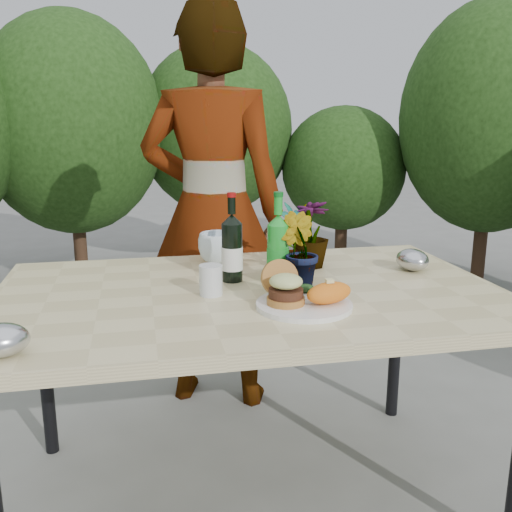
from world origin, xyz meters
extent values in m
plane|color=slate|center=(0.00, 0.00, 0.00)|extent=(80.00, 80.00, 0.00)
cube|color=beige|center=(0.00, 0.00, 0.73)|extent=(1.60, 1.00, 0.04)
cylinder|color=black|center=(-0.72, 0.42, 0.35)|extent=(0.05, 0.05, 0.71)
cylinder|color=black|center=(0.72, 0.42, 0.35)|extent=(0.05, 0.05, 0.71)
cylinder|color=#382316|center=(-0.80, 2.80, 0.21)|extent=(0.10, 0.10, 0.42)
ellipsoid|color=#294F1A|center=(-0.80, 2.80, 1.23)|extent=(1.37, 1.37, 1.62)
cylinder|color=#382316|center=(0.30, 3.00, 0.25)|extent=(0.10, 0.10, 0.50)
ellipsoid|color=#294F1A|center=(0.30, 3.00, 1.19)|extent=(1.25, 1.25, 1.37)
cylinder|color=#382316|center=(1.30, 2.70, 0.19)|extent=(0.10, 0.10, 0.38)
ellipsoid|color=#294F1A|center=(1.30, 2.70, 0.88)|extent=(1.00, 1.00, 1.00)
cylinder|color=#382316|center=(2.20, 2.10, 0.22)|extent=(0.10, 0.10, 0.44)
ellipsoid|color=#294F1A|center=(2.20, 2.10, 1.28)|extent=(1.32, 1.32, 1.68)
cylinder|color=white|center=(0.12, -0.20, 0.76)|extent=(0.28, 0.28, 0.01)
cylinder|color=#B7722D|center=(0.06, -0.20, 0.78)|extent=(0.11, 0.11, 0.02)
cylinder|color=#472314|center=(0.06, -0.20, 0.80)|extent=(0.10, 0.10, 0.02)
ellipsoid|color=beige|center=(0.06, -0.20, 0.83)|extent=(0.10, 0.10, 0.04)
cylinder|color=#B7722D|center=(0.06, -0.13, 0.82)|extent=(0.11, 0.06, 0.11)
ellipsoid|color=orange|center=(0.18, -0.22, 0.80)|extent=(0.17, 0.12, 0.06)
ellipsoid|color=olive|center=(0.12, -0.11, 0.78)|extent=(0.04, 0.04, 0.02)
ellipsoid|color=#193814|center=(0.15, -0.11, 0.78)|extent=(0.06, 0.04, 0.03)
cylinder|color=black|center=(-0.04, 0.11, 0.85)|extent=(0.07, 0.07, 0.20)
cylinder|color=white|center=(-0.04, 0.11, 0.83)|extent=(0.07, 0.07, 0.08)
cone|color=black|center=(-0.04, 0.11, 0.96)|extent=(0.07, 0.07, 0.03)
cylinder|color=black|center=(-0.04, 0.11, 1.01)|extent=(0.03, 0.03, 0.06)
cylinder|color=maroon|center=(-0.04, 0.11, 1.04)|extent=(0.03, 0.03, 0.01)
cylinder|color=#1B9728|center=(0.10, 0.06, 0.85)|extent=(0.07, 0.07, 0.20)
cylinder|color=#198C26|center=(0.10, 0.06, 0.83)|extent=(0.07, 0.07, 0.08)
cone|color=#1B9728|center=(0.10, 0.06, 0.96)|extent=(0.07, 0.07, 0.03)
cylinder|color=#1B9728|center=(0.10, 0.06, 1.01)|extent=(0.03, 0.03, 0.06)
cylinder|color=#0C5919|center=(0.10, 0.06, 1.05)|extent=(0.03, 0.03, 0.01)
cylinder|color=silver|center=(-0.13, -0.03, 0.80)|extent=(0.07, 0.07, 0.09)
imported|color=#286121|center=(0.19, 0.19, 0.87)|extent=(0.15, 0.15, 0.25)
imported|color=#2F6221|center=(0.16, 0.01, 0.87)|extent=(0.17, 0.17, 0.24)
imported|color=#27541C|center=(0.27, 0.24, 0.87)|extent=(0.16, 0.16, 0.25)
imported|color=silver|center=(-0.06, 0.35, 0.81)|extent=(0.17, 0.17, 0.12)
ellipsoid|color=#B2B4B9|center=(-0.67, -0.39, 0.79)|extent=(0.14, 0.12, 0.08)
ellipsoid|color=#ADAFB3|center=(0.61, 0.11, 0.79)|extent=(0.12, 0.14, 0.08)
imported|color=#955D4A|center=(-0.02, 0.75, 0.88)|extent=(0.74, 0.60, 1.76)
camera|label=1|loc=(-0.34, -1.71, 1.29)|focal=40.00mm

